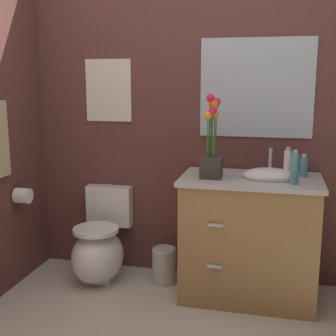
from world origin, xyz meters
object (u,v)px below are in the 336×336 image
(hand_wash_bottle, at_px, (295,168))
(wall_mirror, at_px, (256,88))
(vanity_cabinet, at_px, (249,237))
(toilet, at_px, (100,249))
(trash_bin, at_px, (164,265))
(soap_bottle, at_px, (288,163))
(lotion_bottle, at_px, (304,167))
(toilet_paper_roll, at_px, (23,196))
(flower_vase, at_px, (212,147))
(wall_poster, at_px, (108,90))

(hand_wash_bottle, xyz_separation_m, wall_mirror, (-0.27, 0.43, 0.49))
(vanity_cabinet, bearing_deg, toilet, 178.65)
(hand_wash_bottle, bearing_deg, trash_bin, 166.80)
(soap_bottle, relative_size, lotion_bottle, 1.27)
(toilet, xyz_separation_m, toilet_paper_roll, (-0.51, -0.20, 0.44))
(hand_wash_bottle, xyz_separation_m, trash_bin, (-0.90, 0.21, -0.83))
(flower_vase, xyz_separation_m, wall_mirror, (0.26, 0.36, 0.38))
(vanity_cabinet, xyz_separation_m, trash_bin, (-0.63, 0.08, -0.31))
(toilet, relative_size, trash_bin, 2.54)
(soap_bottle, relative_size, wall_poster, 0.42)
(flower_vase, distance_m, trash_bin, 1.01)
(trash_bin, xyz_separation_m, wall_mirror, (0.62, 0.22, 1.31))
(soap_bottle, relative_size, trash_bin, 0.73)
(toilet, distance_m, vanity_cabinet, 1.14)
(vanity_cabinet, bearing_deg, wall_mirror, 90.53)
(soap_bottle, distance_m, wall_mirror, 0.58)
(wall_mirror, relative_size, toilet_paper_roll, 7.27)
(lotion_bottle, bearing_deg, vanity_cabinet, -163.05)
(wall_poster, bearing_deg, lotion_bottle, -7.44)
(lotion_bottle, distance_m, wall_mirror, 0.65)
(flower_vase, bearing_deg, wall_mirror, 54.37)
(wall_poster, relative_size, toilet_paper_roll, 4.29)
(soap_bottle, distance_m, trash_bin, 1.19)
(flower_vase, xyz_separation_m, wall_poster, (-0.86, 0.36, 0.36))
(lotion_bottle, xyz_separation_m, toilet_paper_roll, (-1.97, -0.27, -0.25))
(trash_bin, distance_m, wall_mirror, 1.47)
(toilet, xyz_separation_m, trash_bin, (0.49, 0.05, -0.11))
(toilet, height_order, wall_poster, wall_poster)
(toilet, height_order, toilet_paper_roll, toilet_paper_roll)
(soap_bottle, bearing_deg, wall_poster, 172.46)
(lotion_bottle, xyz_separation_m, trash_bin, (-0.97, -0.03, -0.80))
(vanity_cabinet, distance_m, wall_mirror, 1.05)
(soap_bottle, height_order, wall_poster, wall_poster)
(soap_bottle, distance_m, hand_wash_bottle, 0.25)
(flower_vase, height_order, toilet_paper_roll, flower_vase)
(toilet, bearing_deg, wall_poster, 90.00)
(flower_vase, distance_m, lotion_bottle, 0.64)
(vanity_cabinet, xyz_separation_m, wall_poster, (-1.12, 0.29, 0.98))
(lotion_bottle, bearing_deg, hand_wash_bottle, -106.05)
(trash_bin, distance_m, toilet_paper_roll, 1.16)
(lotion_bottle, xyz_separation_m, wall_mirror, (-0.34, 0.19, 0.52))
(trash_bin, bearing_deg, soap_bottle, 2.60)
(lotion_bottle, bearing_deg, soap_bottle, 173.82)
(flower_vase, relative_size, wall_mirror, 0.70)
(soap_bottle, height_order, trash_bin, soap_bottle)
(vanity_cabinet, relative_size, lotion_bottle, 6.64)
(toilet_paper_roll, bearing_deg, trash_bin, 13.82)
(wall_poster, xyz_separation_m, wall_mirror, (1.12, 0.00, 0.02))
(trash_bin, bearing_deg, toilet, -174.28)
(wall_poster, bearing_deg, flower_vase, -23.04)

